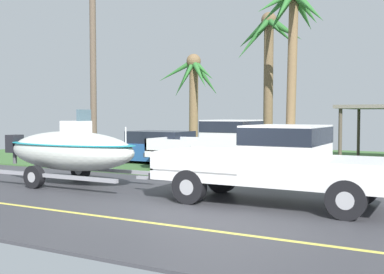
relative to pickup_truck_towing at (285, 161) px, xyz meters
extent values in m
cube|color=#38383D|center=(-1.37, -1.16, -1.05)|extent=(36.00, 8.00, 0.06)
cube|color=#3D6633|center=(-1.37, 9.84, -1.03)|extent=(36.00, 14.00, 0.11)
cube|color=#DBCC4C|center=(-1.37, -2.96, -1.02)|extent=(34.20, 0.12, 0.01)
cube|color=silver|center=(-0.34, 0.00, -0.39)|extent=(5.39, 2.01, 0.22)
cube|color=silver|center=(1.60, 0.00, -0.09)|extent=(1.51, 2.01, 0.38)
cube|color=silver|center=(0.04, 0.00, 0.26)|extent=(1.62, 2.01, 1.10)
cube|color=black|center=(0.04, 0.00, 0.58)|extent=(1.64, 2.03, 0.38)
cube|color=#9D9D9D|center=(-1.90, 0.00, -0.26)|extent=(2.26, 2.01, 0.04)
cube|color=silver|center=(-1.90, 0.96, -0.06)|extent=(2.26, 0.08, 0.45)
cube|color=silver|center=(-1.90, -0.96, -0.06)|extent=(2.26, 0.08, 0.45)
cube|color=silver|center=(-3.00, 0.00, -0.06)|extent=(0.08, 2.01, 0.45)
cube|color=#333338|center=(-3.10, 0.00, -0.45)|extent=(0.12, 1.81, 0.16)
sphere|color=#B2B2B7|center=(-3.22, 0.00, -0.40)|extent=(0.10, 0.10, 0.10)
cylinder|color=black|center=(1.52, 0.89, -0.62)|extent=(0.80, 0.28, 0.80)
cylinder|color=#9E9EA3|center=(1.52, 0.89, -0.62)|extent=(0.36, 0.29, 0.36)
cylinder|color=black|center=(1.52, -0.89, -0.62)|extent=(0.80, 0.28, 0.80)
cylinder|color=#9E9EA3|center=(1.52, -0.89, -0.62)|extent=(0.36, 0.29, 0.36)
cylinder|color=black|center=(-2.02, 0.89, -0.62)|extent=(0.80, 0.28, 0.80)
cylinder|color=#9E9EA3|center=(-2.02, 0.89, -0.62)|extent=(0.36, 0.29, 0.36)
cylinder|color=black|center=(-2.02, -0.89, -0.62)|extent=(0.80, 0.28, 0.80)
cylinder|color=#9E9EA3|center=(-2.02, -0.89, -0.62)|extent=(0.36, 0.29, 0.36)
cube|color=gray|center=(-3.67, 0.00, -0.64)|extent=(0.90, 0.10, 0.08)
cube|color=gray|center=(-6.50, 0.89, -0.64)|extent=(4.76, 0.12, 0.10)
cube|color=gray|center=(-6.50, -0.89, -0.64)|extent=(4.76, 0.12, 0.10)
cylinder|color=black|center=(-6.97, 0.95, -0.70)|extent=(0.64, 0.22, 0.64)
cylinder|color=#9E9EA3|center=(-6.97, 0.95, -0.70)|extent=(0.29, 0.23, 0.29)
cylinder|color=black|center=(-6.97, -0.95, -0.70)|extent=(0.64, 0.22, 0.64)
cylinder|color=#9E9EA3|center=(-6.97, -0.95, -0.70)|extent=(0.29, 0.23, 0.29)
ellipsoid|color=silver|center=(-6.50, 0.00, -0.02)|extent=(4.45, 1.62, 1.16)
ellipsoid|color=teal|center=(-6.50, 0.00, 0.19)|extent=(4.54, 1.65, 0.12)
cube|color=silver|center=(-6.27, 0.00, 0.54)|extent=(0.70, 0.60, 0.65)
cube|color=slate|center=(-5.97, 0.00, 1.02)|extent=(0.06, 0.56, 0.36)
cube|color=black|center=(-8.84, 0.00, 0.13)|extent=(0.36, 0.44, 0.56)
cylinder|color=#4C4C51|center=(-8.84, 0.00, -0.19)|extent=(0.12, 0.12, 0.64)
cylinder|color=silver|center=(-4.49, 0.00, 0.47)|extent=(0.04, 0.04, 0.50)
cube|color=silver|center=(-3.84, 4.86, -0.39)|extent=(5.37, 1.94, 0.22)
cube|color=silver|center=(-1.91, 4.86, -0.09)|extent=(1.50, 1.94, 0.38)
cube|color=silver|center=(-3.46, 4.86, 0.29)|extent=(1.61, 1.94, 1.14)
cube|color=black|center=(-3.46, 4.86, 0.63)|extent=(1.63, 1.96, 0.38)
cube|color=#9D9D9D|center=(-5.40, 4.86, -0.26)|extent=(2.25, 1.94, 0.04)
cube|color=silver|center=(-5.40, 5.79, -0.06)|extent=(2.25, 0.08, 0.45)
cube|color=silver|center=(-5.40, 3.93, -0.06)|extent=(2.25, 0.08, 0.45)
cube|color=silver|center=(-6.48, 4.86, -0.06)|extent=(0.08, 1.94, 0.45)
cube|color=#333338|center=(-6.58, 4.86, -0.45)|extent=(0.12, 1.75, 0.16)
sphere|color=#B2B2B7|center=(-6.70, 4.86, -0.40)|extent=(0.10, 0.10, 0.10)
cylinder|color=black|center=(-1.98, 5.72, -0.62)|extent=(0.80, 0.28, 0.80)
cylinder|color=#9E9EA3|center=(-1.98, 5.72, -0.62)|extent=(0.36, 0.29, 0.36)
cylinder|color=black|center=(-1.98, 4.00, -0.62)|extent=(0.80, 0.28, 0.80)
cylinder|color=#9E9EA3|center=(-1.98, 4.00, -0.62)|extent=(0.36, 0.29, 0.36)
cylinder|color=black|center=(-5.51, 5.72, -0.62)|extent=(0.80, 0.28, 0.80)
cylinder|color=#9E9EA3|center=(-5.51, 5.72, -0.62)|extent=(0.36, 0.29, 0.36)
cylinder|color=black|center=(-5.51, 4.00, -0.62)|extent=(0.80, 0.28, 0.80)
cylinder|color=#9E9EA3|center=(-5.51, 4.00, -0.62)|extent=(0.36, 0.29, 0.36)
cube|color=#234C89|center=(-7.09, 6.22, -0.49)|extent=(4.36, 1.88, 0.70)
cube|color=black|center=(-7.31, 6.22, 0.11)|extent=(2.44, 1.73, 0.50)
cylinder|color=black|center=(-5.61, 7.07, -0.69)|extent=(0.66, 0.22, 0.66)
cylinder|color=#9E9EA3|center=(-5.61, 7.07, -0.69)|extent=(0.30, 0.23, 0.30)
cylinder|color=black|center=(-5.61, 5.37, -0.69)|extent=(0.66, 0.22, 0.66)
cylinder|color=#9E9EA3|center=(-5.61, 5.37, -0.69)|extent=(0.30, 0.23, 0.30)
cylinder|color=black|center=(-8.57, 7.07, -0.69)|extent=(0.66, 0.22, 0.66)
cylinder|color=#9E9EA3|center=(-8.57, 7.07, -0.69)|extent=(0.30, 0.23, 0.30)
cylinder|color=black|center=(-8.57, 5.37, -0.69)|extent=(0.66, 0.22, 0.66)
cylinder|color=#9E9EA3|center=(-8.57, 5.37, -0.69)|extent=(0.30, 0.23, 0.30)
cylinder|color=#4C4238|center=(-0.48, 12.89, 0.13)|extent=(0.14, 0.14, 2.31)
cylinder|color=#4C4238|center=(-0.48, 8.61, 0.13)|extent=(0.14, 0.14, 2.31)
cylinder|color=brown|center=(-7.81, 10.06, 1.32)|extent=(0.44, 0.50, 4.69)
cone|color=#2D6B2D|center=(-7.23, 9.97, 3.18)|extent=(1.39, 0.50, 1.19)
cone|color=#2D6B2D|center=(-7.36, 10.47, 2.84)|extent=(1.37, 1.29, 1.86)
cone|color=#2D6B2D|center=(-8.06, 10.67, 3.05)|extent=(0.99, 1.63, 1.52)
cone|color=#2D6B2D|center=(-8.46, 10.27, 2.81)|extent=(1.63, 0.79, 1.90)
cone|color=#2D6B2D|center=(-8.65, 9.80, 3.18)|extent=(1.91, 0.84, 1.22)
cone|color=#2D6B2D|center=(-7.86, 9.58, 3.07)|extent=(0.41, 1.22, 1.36)
cone|color=#2D6B2D|center=(-7.18, 9.49, 2.98)|extent=(1.62, 1.53, 1.62)
sphere|color=brown|center=(-7.81, 10.06, 3.66)|extent=(0.70, 0.70, 0.70)
cylinder|color=brown|center=(-3.60, 9.03, 2.03)|extent=(0.41, 0.45, 6.11)
cone|color=#286028|center=(-2.90, 9.07, 4.62)|extent=(1.66, 0.53, 1.28)
cone|color=#286028|center=(-3.19, 9.45, 4.61)|extent=(1.18, 1.21, 1.19)
cone|color=#286028|center=(-3.65, 9.48, 4.52)|extent=(0.49, 1.23, 1.35)
cone|color=#286028|center=(-4.42, 9.35, 4.59)|extent=(1.92, 1.04, 1.29)
cone|color=#286028|center=(-4.17, 8.70, 4.25)|extent=(1.53, 1.06, 1.87)
cone|color=#286028|center=(-3.65, 8.33, 4.65)|extent=(0.45, 1.60, 1.15)
cone|color=#286028|center=(-3.13, 8.36, 4.69)|extent=(1.26, 1.60, 1.06)
sphere|color=brown|center=(-3.60, 9.03, 5.09)|extent=(0.65, 0.65, 0.65)
cylinder|color=brown|center=(-1.76, 6.32, 2.21)|extent=(0.34, 0.71, 6.48)
cone|color=#2D6B2D|center=(-1.21, 6.34, 4.88)|extent=(1.38, 0.43, 1.40)
cone|color=#2D6B2D|center=(-1.39, 6.61, 4.90)|extent=(1.19, 1.06, 1.35)
cone|color=#2D6B2D|center=(-1.62, 7.11, 4.88)|extent=(0.70, 1.87, 1.46)
cone|color=#2D6B2D|center=(-2.38, 6.93, 4.89)|extent=(1.66, 1.67, 1.45)
cone|color=#2D6B2D|center=(-2.34, 6.28, 4.93)|extent=(1.37, 0.38, 1.26)
cone|color=#2D6B2D|center=(-2.23, 5.82, 5.04)|extent=(1.28, 1.33, 1.09)
cone|color=#2D6B2D|center=(-1.84, 5.71, 4.87)|extent=(0.53, 1.49, 1.42)
cone|color=#2D6B2D|center=(-1.23, 5.57, 4.92)|extent=(1.47, 1.84, 1.36)
cylinder|color=brown|center=(-8.72, 3.67, 2.98)|extent=(0.24, 0.24, 8.01)
camera|label=1|loc=(3.28, -10.51, 1.07)|focal=44.42mm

